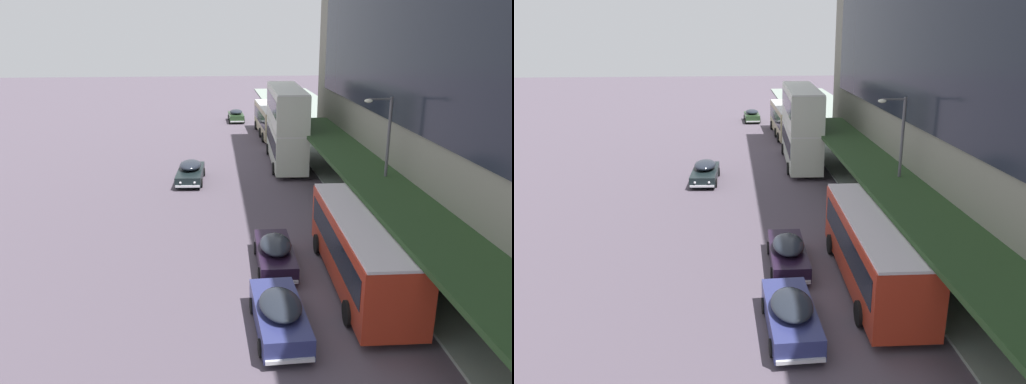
# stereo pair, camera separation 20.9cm
# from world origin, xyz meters

# --- Properties ---
(transit_bus_kerbside_front) EXTENTS (2.98, 10.20, 3.23)m
(transit_bus_kerbside_front) POSITION_xyz_m (4.33, 12.13, 1.86)
(transit_bus_kerbside_front) COLOR #AF2E1B
(transit_bus_kerbside_front) RESTS_ON ground
(transit_bus_kerbside_rear) EXTENTS (3.05, 10.63, 6.47)m
(transit_bus_kerbside_rear) POSITION_xyz_m (4.02, 33.44, 3.49)
(transit_bus_kerbside_rear) COLOR beige
(transit_bus_kerbside_rear) RESTS_ON ground
(transit_bus_kerbside_far) EXTENTS (2.86, 10.65, 3.24)m
(transit_bus_kerbside_far) POSITION_xyz_m (4.15, 45.66, 1.86)
(transit_bus_kerbside_far) COLOR tan
(transit_bus_kerbside_far) RESTS_ON ground
(sedan_second_near) EXTENTS (1.89, 4.88, 1.55)m
(sedan_second_near) POSITION_xyz_m (0.78, 14.24, 0.76)
(sedan_second_near) COLOR black
(sedan_second_near) RESTS_ON ground
(sedan_second_mid) EXTENTS (1.98, 4.38, 1.55)m
(sedan_second_mid) POSITION_xyz_m (0.81, 54.65, 0.77)
(sedan_second_mid) COLOR #263F23
(sedan_second_mid) RESTS_ON ground
(sedan_lead_mid) EXTENTS (2.14, 5.08, 1.54)m
(sedan_lead_mid) POSITION_xyz_m (-3.83, 29.01, 0.76)
(sedan_lead_mid) COLOR black
(sedan_lead_mid) RESTS_ON ground
(sedan_oncoming_rear) EXTENTS (2.02, 4.82, 1.54)m
(sedan_oncoming_rear) POSITION_xyz_m (0.28, 8.76, 0.77)
(sedan_oncoming_rear) COLOR navy
(sedan_oncoming_rear) RESTS_ON ground
(street_lamp) EXTENTS (1.50, 0.28, 7.53)m
(street_lamp) POSITION_xyz_m (6.87, 17.30, 4.49)
(street_lamp) COLOR #4C4C51
(street_lamp) RESTS_ON sidewalk_kerb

